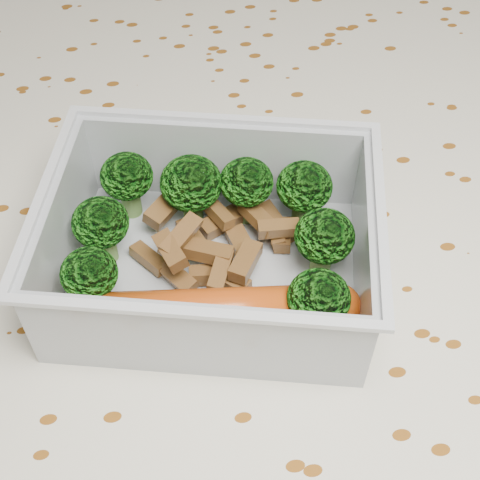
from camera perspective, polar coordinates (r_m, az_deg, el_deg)
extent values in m
cube|color=brown|center=(0.42, -0.98, -5.06)|extent=(1.40, 0.90, 0.04)
cube|color=silver|center=(0.41, -1.02, -3.19)|extent=(1.46, 0.96, 0.01)
cube|color=silver|center=(0.83, -6.74, 19.37)|extent=(1.46, 0.01, 0.18)
cube|color=silver|center=(0.40, -2.34, -2.89)|extent=(0.21, 0.18, 0.00)
cube|color=silver|center=(0.42, -1.46, 6.71)|extent=(0.17, 0.05, 0.06)
cube|color=silver|center=(0.34, -3.76, -8.44)|extent=(0.17, 0.05, 0.06)
cube|color=silver|center=(0.38, 10.52, -0.90)|extent=(0.04, 0.12, 0.06)
cube|color=silver|center=(0.40, -14.93, 0.79)|extent=(0.04, 0.12, 0.06)
cube|color=silver|center=(0.41, -1.47, 10.31)|extent=(0.18, 0.05, 0.00)
cube|color=silver|center=(0.31, -4.16, -6.21)|extent=(0.18, 0.05, 0.00)
cube|color=silver|center=(0.36, 11.95, 2.15)|extent=(0.04, 0.13, 0.00)
cube|color=silver|center=(0.38, -16.53, 3.89)|extent=(0.04, 0.13, 0.00)
cylinder|color=#608C3F|center=(0.43, -9.28, 3.34)|extent=(0.02, 0.02, 0.02)
ellipsoid|color=#288417|center=(0.41, -9.65, 5.39)|extent=(0.03, 0.03, 0.03)
cylinder|color=#608C3F|center=(0.42, -4.03, 2.77)|extent=(0.02, 0.02, 0.02)
ellipsoid|color=#288417|center=(0.41, -4.20, 4.85)|extent=(0.04, 0.04, 0.03)
cylinder|color=#608C3F|center=(0.42, 0.53, 2.88)|extent=(0.02, 0.02, 0.02)
ellipsoid|color=#288417|center=(0.41, 0.55, 4.97)|extent=(0.03, 0.03, 0.03)
cylinder|color=#608C3F|center=(0.42, 5.30, 2.50)|extent=(0.02, 0.02, 0.02)
ellipsoid|color=#288417|center=(0.40, 5.51, 4.58)|extent=(0.03, 0.03, 0.03)
cylinder|color=#608C3F|center=(0.41, -11.35, -0.56)|extent=(0.02, 0.02, 0.02)
ellipsoid|color=#288417|center=(0.39, -11.83, 1.46)|extent=(0.03, 0.03, 0.03)
cylinder|color=#608C3F|center=(0.40, 6.93, -1.70)|extent=(0.02, 0.02, 0.02)
ellipsoid|color=#288417|center=(0.38, 7.23, 0.33)|extent=(0.03, 0.03, 0.03)
cylinder|color=#608C3F|center=(0.38, -12.21, -4.76)|extent=(0.02, 0.02, 0.02)
ellipsoid|color=#288417|center=(0.37, -12.75, -2.81)|extent=(0.03, 0.03, 0.03)
cylinder|color=#608C3F|center=(0.37, 6.44, -6.88)|extent=(0.02, 0.02, 0.02)
ellipsoid|color=#288417|center=(0.35, 6.74, -4.95)|extent=(0.03, 0.03, 0.03)
cube|color=brown|center=(0.38, -5.08, 0.38)|extent=(0.03, 0.03, 0.01)
cube|color=brown|center=(0.39, -5.31, -3.20)|extent=(0.02, 0.03, 0.01)
cube|color=brown|center=(0.39, -2.61, -2.98)|extent=(0.02, 0.01, 0.01)
cube|color=brown|center=(0.41, 1.62, 1.87)|extent=(0.02, 0.03, 0.01)
cube|color=brown|center=(0.40, 0.10, -0.27)|extent=(0.02, 0.03, 0.01)
cube|color=brown|center=(0.41, -4.23, 0.51)|extent=(0.02, 0.02, 0.01)
cube|color=brown|center=(0.38, -5.96, -0.93)|extent=(0.02, 0.03, 0.01)
cube|color=brown|center=(0.41, 3.17, 0.67)|extent=(0.01, 0.02, 0.01)
cube|color=brown|center=(0.38, -1.73, -2.67)|extent=(0.02, 0.03, 0.01)
cube|color=brown|center=(0.41, 2.98, 1.44)|extent=(0.02, 0.03, 0.01)
cube|color=brown|center=(0.40, -7.75, -1.57)|extent=(0.02, 0.03, 0.01)
cube|color=brown|center=(0.39, 0.18, -2.45)|extent=(0.02, 0.03, 0.01)
cube|color=brown|center=(0.40, 3.30, 1.00)|extent=(0.03, 0.01, 0.01)
cube|color=brown|center=(0.42, -1.67, 1.51)|extent=(0.03, 0.02, 0.01)
cube|color=brown|center=(0.41, -6.72, 2.45)|extent=(0.03, 0.03, 0.01)
cube|color=brown|center=(0.39, -3.03, -0.96)|extent=(0.03, 0.02, 0.01)
cube|color=brown|center=(0.41, -1.95, 2.38)|extent=(0.02, 0.03, 0.01)
cube|color=brown|center=(0.39, -0.66, -3.58)|extent=(0.02, 0.02, 0.01)
cube|color=brown|center=(0.41, 3.61, 0.43)|extent=(0.01, 0.02, 0.01)
cube|color=brown|center=(0.38, 0.47, -1.84)|extent=(0.02, 0.03, 0.01)
cylinder|color=#BB440F|center=(0.36, -2.51, -6.07)|extent=(0.14, 0.04, 0.03)
sphere|color=#BB440F|center=(0.37, 8.40, -5.62)|extent=(0.03, 0.03, 0.03)
sphere|color=#BB440F|center=(0.37, -13.36, -6.31)|extent=(0.03, 0.03, 0.03)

